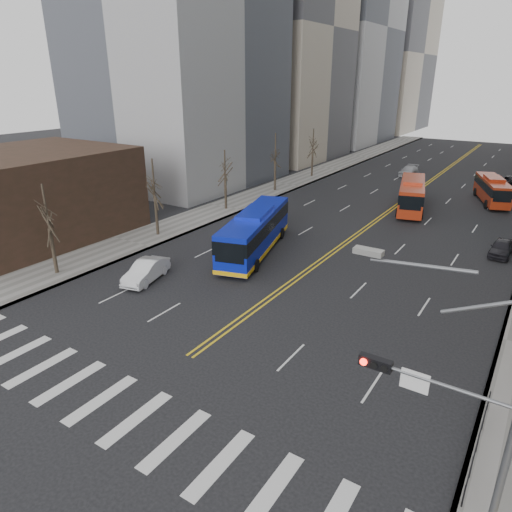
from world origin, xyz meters
TOP-DOWN VIEW (x-y plane):
  - ground at (0.00, 0.00)m, footprint 220.00×220.00m
  - sidewalk_left at (-16.50, 45.00)m, footprint 5.00×130.00m
  - crosswalk at (0.00, 0.00)m, footprint 26.70×4.00m
  - centerline at (0.00, 55.00)m, footprint 0.55×100.00m
  - office_towers at (0.12, 68.51)m, footprint 83.00×134.00m
  - storefront at (-26.00, 11.97)m, footprint 14.00×18.00m
  - signal_mast at (13.77, 2.00)m, footprint 5.37×0.37m
  - pedestrian_railing at (14.30, 6.00)m, footprint 0.06×6.06m
  - street_trees at (-7.18, 34.55)m, footprint 35.20×47.20m
  - blue_bus at (-5.75, 20.44)m, footprint 6.18×13.15m
  - red_bus_near at (1.77, 41.60)m, footprint 5.20×11.41m
  - red_bus_far at (9.07, 50.12)m, footprint 5.37×9.96m
  - car_white at (-9.32, 10.96)m, footprint 2.69×4.87m
  - car_dark_mid at (12.36, 31.18)m, footprint 1.80×4.14m
  - car_silver at (-3.86, 60.98)m, footprint 2.09×5.05m
  - car_dark_far at (9.66, 61.78)m, footprint 3.72×4.96m

SIDE VIEW (x-z plane):
  - ground at x=0.00m, z-range 0.00..0.00m
  - crosswalk at x=0.00m, z-range 0.00..0.01m
  - centerline at x=0.00m, z-range 0.00..0.01m
  - sidewalk_left at x=-16.50m, z-range 0.00..0.15m
  - car_dark_far at x=9.66m, z-range 0.00..1.25m
  - car_dark_mid at x=12.36m, z-range 0.00..1.39m
  - car_silver at x=-3.86m, z-range 0.00..1.46m
  - car_white at x=-9.32m, z-range 0.00..1.52m
  - pedestrian_railing at x=14.30m, z-range 0.31..1.33m
  - red_bus_far at x=9.07m, z-range 0.18..3.32m
  - blue_bus at x=-5.75m, z-range 0.09..3.82m
  - red_bus_near at x=1.77m, z-range 0.20..3.73m
  - storefront at x=-26.00m, z-range 0.00..8.00m
  - signal_mast at x=13.77m, z-range 0.16..9.55m
  - street_trees at x=-7.18m, z-range 1.07..8.67m
  - office_towers at x=0.12m, z-range -5.08..52.92m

